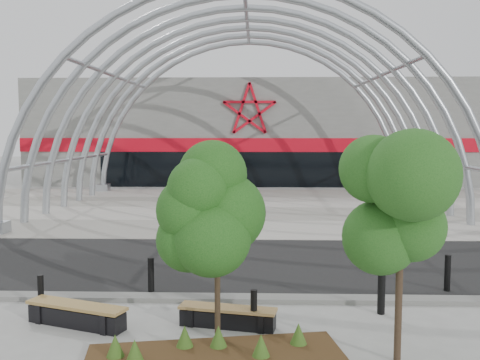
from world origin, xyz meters
TOP-DOWN VIEW (x-y plane):
  - ground at (0.00, 0.00)m, footprint 140.00×140.00m
  - road at (0.00, 3.50)m, footprint 140.00×7.00m
  - forecourt at (0.00, 15.50)m, footprint 60.00×17.00m
  - kerb at (0.00, -0.25)m, footprint 60.00×0.50m
  - arena_building at (0.00, 33.45)m, footprint 34.00×15.24m
  - vault_canopy at (0.00, 15.50)m, footprint 20.80×15.80m
  - planting_bed at (-0.29, -3.53)m, footprint 4.90×2.25m
  - street_tree_0 at (-0.24, -2.68)m, footprint 1.59×1.59m
  - street_tree_1 at (3.11, -3.61)m, footprint 1.62×1.62m
  - bench_0 at (-3.33, -2.05)m, footprint 2.36×1.28m
  - bench_1 at (-0.08, -2.01)m, footprint 2.15×0.88m
  - bollard_0 at (-4.44, -1.21)m, footprint 0.14×0.14m
  - bollard_1 at (-2.13, 0.07)m, footprint 0.16×0.16m
  - bollard_2 at (0.49, -2.21)m, footprint 0.14×0.14m
  - bollard_3 at (3.40, -1.07)m, footprint 0.17×0.17m
  - bollard_4 at (5.52, 0.69)m, footprint 0.16×0.16m

SIDE VIEW (x-z plane):
  - ground at x=0.00m, z-range 0.00..0.00m
  - road at x=0.00m, z-range 0.00..0.02m
  - vault_canopy at x=0.00m, z-range -10.16..10.20m
  - forecourt at x=0.00m, z-range 0.00..0.04m
  - kerb at x=0.00m, z-range 0.00..0.12m
  - planting_bed at x=-0.29m, z-range -0.13..0.37m
  - bench_1 at x=-0.08m, z-range -0.01..0.43m
  - bench_0 at x=-3.33m, z-range -0.01..0.48m
  - bollard_0 at x=-4.44m, z-range 0.00..0.88m
  - bollard_2 at x=0.49m, z-range 0.00..0.88m
  - bollard_4 at x=5.52m, z-range 0.00..0.97m
  - bollard_1 at x=-2.13m, z-range 0.00..0.99m
  - bollard_3 at x=3.40m, z-range 0.00..1.09m
  - street_tree_0 at x=-0.24m, z-range 0.79..4.41m
  - street_tree_1 at x=3.11m, z-range 0.83..4.66m
  - arena_building at x=0.00m, z-range -0.01..7.99m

